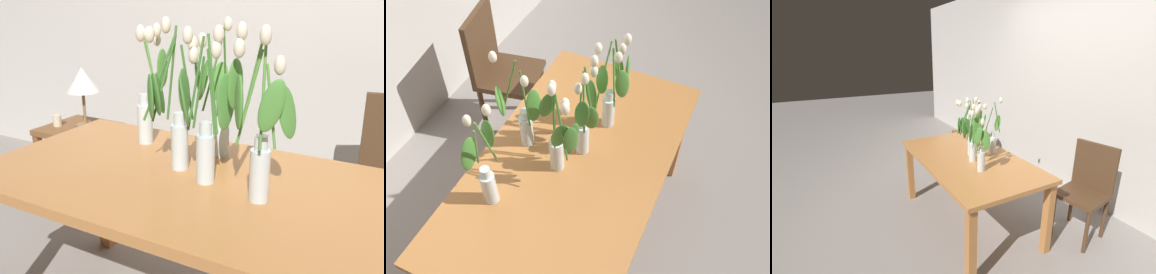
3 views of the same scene
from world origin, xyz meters
TOP-DOWN VIEW (x-y plane):
  - ground_plane at (0.00, 0.00)m, footprint 18.00×18.00m
  - dining_table at (0.00, 0.00)m, footprint 1.60×0.90m
  - tulip_vase_0 at (-0.33, 0.26)m, footprint 0.15×0.15m
  - tulip_vase_1 at (0.01, 0.27)m, footprint 0.13×0.24m
  - tulip_vase_2 at (0.32, -0.07)m, footprint 0.25×0.17m
  - tulip_vase_3 at (-0.06, 0.03)m, footprint 0.19×0.26m
  - tulip_vase_4 at (0.10, -0.02)m, footprint 0.20×0.14m
  - dining_chair at (0.71, 0.91)m, footprint 0.47×0.47m

SIDE VIEW (x-z plane):
  - ground_plane at x=0.00m, z-range 0.00..0.00m
  - dining_chair at x=0.71m, z-range 0.06..0.99m
  - dining_table at x=0.00m, z-range 0.28..1.02m
  - tulip_vase_0 at x=-0.33m, z-range 0.65..1.19m
  - tulip_vase_1 at x=0.01m, z-range 0.64..1.21m
  - tulip_vase_4 at x=0.10m, z-range 0.68..1.25m
  - tulip_vase_3 at x=-0.06m, z-range 0.68..1.27m
  - tulip_vase_2 at x=0.32m, z-range 0.69..1.27m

